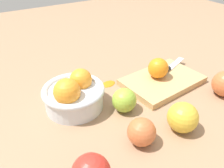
% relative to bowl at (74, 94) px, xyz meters
% --- Properties ---
extents(ground_plane, '(2.40, 2.40, 0.00)m').
position_rel_bowl_xyz_m(ground_plane, '(0.18, -0.07, -0.05)').
color(ground_plane, '#997556').
extents(bowl, '(0.18, 0.18, 0.11)m').
position_rel_bowl_xyz_m(bowl, '(0.00, 0.00, 0.00)').
color(bowl, silver).
rests_on(bowl, ground_plane).
extents(cutting_board, '(0.27, 0.19, 0.02)m').
position_rel_bowl_xyz_m(cutting_board, '(0.30, -0.04, -0.04)').
color(cutting_board, tan).
rests_on(cutting_board, ground_plane).
extents(orange_on_board, '(0.07, 0.07, 0.07)m').
position_rel_bowl_xyz_m(orange_on_board, '(0.29, -0.02, 0.01)').
color(orange_on_board, orange).
rests_on(orange_on_board, cutting_board).
extents(knife, '(0.15, 0.07, 0.01)m').
position_rel_bowl_xyz_m(knife, '(0.37, 0.00, -0.02)').
color(knife, silver).
rests_on(knife, cutting_board).
extents(apple_front_left, '(0.07, 0.07, 0.07)m').
position_rel_bowl_xyz_m(apple_front_left, '(0.08, -0.21, -0.01)').
color(apple_front_left, '#CC6638').
rests_on(apple_front_left, ground_plane).
extents(apple_front_center, '(0.08, 0.08, 0.08)m').
position_rel_bowl_xyz_m(apple_front_center, '(0.20, -0.23, -0.01)').
color(apple_front_center, gold).
rests_on(apple_front_center, ground_plane).
extents(apple_mid_left, '(0.07, 0.07, 0.07)m').
position_rel_bowl_xyz_m(apple_mid_left, '(0.11, -0.09, -0.01)').
color(apple_mid_left, '#8EB738').
rests_on(apple_mid_left, ground_plane).
extents(citrus_peel, '(0.06, 0.05, 0.01)m').
position_rel_bowl_xyz_m(citrus_peel, '(0.14, 0.05, -0.04)').
color(citrus_peel, orange).
rests_on(citrus_peel, ground_plane).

